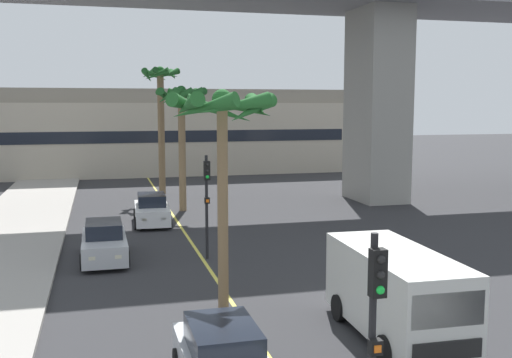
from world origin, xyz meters
TOP-DOWN VIEW (x-y plane):
  - lane_stripe_center at (0.00, 24.00)m, footprint 0.14×56.00m
  - pier_building_backdrop at (0.00, 54.41)m, footprint 39.31×8.04m
  - car_queue_front at (-1.35, 30.29)m, footprint 1.96×4.16m
  - car_queue_second at (-3.82, 23.30)m, footprint 1.85×4.11m
  - delivery_van at (3.57, 13.07)m, footprint 2.27×5.30m
  - traffic_light_median_near at (0.22, 7.49)m, footprint 0.24×0.37m
  - traffic_light_median_far at (0.19, 22.45)m, footprint 0.24×0.37m
  - palm_tree_near_median at (0.76, 33.83)m, footprint 3.02×3.06m
  - palm_tree_mid_median at (-0.34, 16.47)m, footprint 3.33×3.32m
  - palm_tree_far_median at (0.26, 40.89)m, footprint 2.76×2.82m

SIDE VIEW (x-z plane):
  - lane_stripe_center at x=0.00m, z-range 0.00..0.01m
  - car_queue_front at x=-1.35m, z-range -0.06..1.50m
  - car_queue_second at x=-3.82m, z-range -0.06..1.50m
  - delivery_van at x=3.57m, z-range 0.11..2.47m
  - traffic_light_median_near at x=0.22m, z-range 0.61..4.81m
  - traffic_light_median_far at x=0.19m, z-range 0.61..4.81m
  - pier_building_backdrop at x=0.00m, z-range -0.06..7.50m
  - palm_tree_mid_median at x=-0.34m, z-range 2.32..8.96m
  - palm_tree_near_median at x=0.76m, z-range 2.23..9.51m
  - palm_tree_far_median at x=0.26m, z-range 2.18..10.97m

